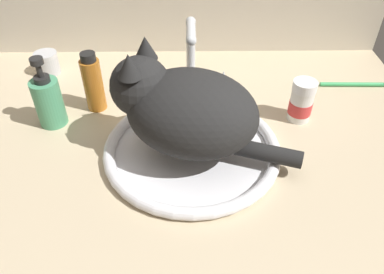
{
  "coord_description": "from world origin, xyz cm",
  "views": [
    {
      "loc": [
        1.78,
        -57.48,
        53.26
      ],
      "look_at": [
        2.46,
        -3.07,
        7.0
      ],
      "focal_mm": 34.93,
      "sensor_mm": 36.0,
      "label": 1
    }
  ],
  "objects_px": {
    "metal_jar": "(47,63)",
    "soap_pump_bottle": "(48,101)",
    "faucet": "(191,68)",
    "amber_bottle": "(93,83)",
    "sink_basin": "(192,149)",
    "toothbrush": "(360,84)",
    "pill_bottle": "(301,102)",
    "cat": "(181,108)"
  },
  "relations": [
    {
      "from": "metal_jar",
      "to": "soap_pump_bottle",
      "type": "bearing_deg",
      "value": -71.9
    },
    {
      "from": "sink_basin",
      "to": "toothbrush",
      "type": "distance_m",
      "value": 0.48
    },
    {
      "from": "faucet",
      "to": "cat",
      "type": "bearing_deg",
      "value": -95.66
    },
    {
      "from": "sink_basin",
      "to": "soap_pump_bottle",
      "type": "relative_size",
      "value": 2.23
    },
    {
      "from": "cat",
      "to": "toothbrush",
      "type": "distance_m",
      "value": 0.5
    },
    {
      "from": "amber_bottle",
      "to": "metal_jar",
      "type": "distance_m",
      "value": 0.22
    },
    {
      "from": "faucet",
      "to": "soap_pump_bottle",
      "type": "xyz_separation_m",
      "value": [
        -0.3,
        -0.1,
        -0.02
      ]
    },
    {
      "from": "cat",
      "to": "amber_bottle",
      "type": "xyz_separation_m",
      "value": [
        -0.19,
        0.15,
        -0.04
      ]
    },
    {
      "from": "cat",
      "to": "metal_jar",
      "type": "height_order",
      "value": "cat"
    },
    {
      "from": "soap_pump_bottle",
      "to": "toothbrush",
      "type": "distance_m",
      "value": 0.73
    },
    {
      "from": "amber_bottle",
      "to": "metal_jar",
      "type": "relative_size",
      "value": 2.35
    },
    {
      "from": "amber_bottle",
      "to": "pill_bottle",
      "type": "distance_m",
      "value": 0.45
    },
    {
      "from": "pill_bottle",
      "to": "amber_bottle",
      "type": "bearing_deg",
      "value": 173.98
    },
    {
      "from": "faucet",
      "to": "amber_bottle",
      "type": "height_order",
      "value": "faucet"
    },
    {
      "from": "amber_bottle",
      "to": "soap_pump_bottle",
      "type": "xyz_separation_m",
      "value": [
        -0.08,
        -0.05,
        -0.01
      ]
    },
    {
      "from": "soap_pump_bottle",
      "to": "cat",
      "type": "bearing_deg",
      "value": -18.66
    },
    {
      "from": "amber_bottle",
      "to": "faucet",
      "type": "bearing_deg",
      "value": 12.5
    },
    {
      "from": "cat",
      "to": "pill_bottle",
      "type": "height_order",
      "value": "cat"
    },
    {
      "from": "faucet",
      "to": "cat",
      "type": "xyz_separation_m",
      "value": [
        -0.02,
        -0.2,
        0.03
      ]
    },
    {
      "from": "faucet",
      "to": "pill_bottle",
      "type": "distance_m",
      "value": 0.26
    },
    {
      "from": "sink_basin",
      "to": "cat",
      "type": "bearing_deg",
      "value": 161.29
    },
    {
      "from": "pill_bottle",
      "to": "cat",
      "type": "bearing_deg",
      "value": -158.24
    },
    {
      "from": "sink_basin",
      "to": "toothbrush",
      "type": "xyz_separation_m",
      "value": [
        0.42,
        0.24,
        -0.0
      ]
    },
    {
      "from": "metal_jar",
      "to": "toothbrush",
      "type": "xyz_separation_m",
      "value": [
        0.78,
        -0.07,
        -0.02
      ]
    },
    {
      "from": "pill_bottle",
      "to": "toothbrush",
      "type": "bearing_deg",
      "value": 35.2
    },
    {
      "from": "toothbrush",
      "to": "faucet",
      "type": "bearing_deg",
      "value": -175.35
    },
    {
      "from": "cat",
      "to": "faucet",
      "type": "bearing_deg",
      "value": 84.34
    },
    {
      "from": "metal_jar",
      "to": "pill_bottle",
      "type": "height_order",
      "value": "pill_bottle"
    },
    {
      "from": "faucet",
      "to": "metal_jar",
      "type": "xyz_separation_m",
      "value": [
        -0.37,
        0.11,
        -0.05
      ]
    },
    {
      "from": "metal_jar",
      "to": "faucet",
      "type": "bearing_deg",
      "value": -16.48
    },
    {
      "from": "amber_bottle",
      "to": "metal_jar",
      "type": "xyz_separation_m",
      "value": [
        -0.15,
        0.16,
        -0.04
      ]
    },
    {
      "from": "faucet",
      "to": "cat",
      "type": "relative_size",
      "value": 0.53
    },
    {
      "from": "metal_jar",
      "to": "soap_pump_bottle",
      "type": "xyz_separation_m",
      "value": [
        0.07,
        -0.21,
        0.03
      ]
    },
    {
      "from": "metal_jar",
      "to": "soap_pump_bottle",
      "type": "height_order",
      "value": "soap_pump_bottle"
    },
    {
      "from": "metal_jar",
      "to": "cat",
      "type": "bearing_deg",
      "value": -41.26
    },
    {
      "from": "sink_basin",
      "to": "soap_pump_bottle",
      "type": "bearing_deg",
      "value": 161.34
    },
    {
      "from": "cat",
      "to": "toothbrush",
      "type": "bearing_deg",
      "value": 27.79
    },
    {
      "from": "sink_basin",
      "to": "cat",
      "type": "height_order",
      "value": "cat"
    },
    {
      "from": "faucet",
      "to": "soap_pump_bottle",
      "type": "relative_size",
      "value": 1.22
    },
    {
      "from": "soap_pump_bottle",
      "to": "metal_jar",
      "type": "bearing_deg",
      "value": 108.1
    },
    {
      "from": "sink_basin",
      "to": "metal_jar",
      "type": "distance_m",
      "value": 0.48
    },
    {
      "from": "metal_jar",
      "to": "pill_bottle",
      "type": "relative_size",
      "value": 0.62
    }
  ]
}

